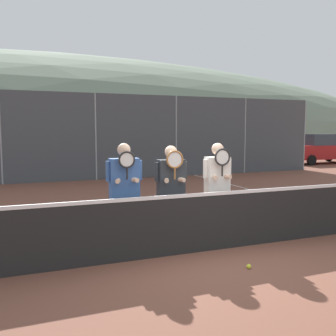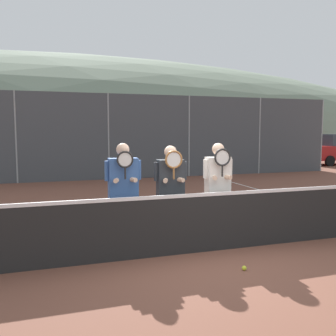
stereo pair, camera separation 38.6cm
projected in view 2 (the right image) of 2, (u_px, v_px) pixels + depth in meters
The scene contains 13 objects.
ground_plane at pixel (203, 252), 6.24m from camera, with size 120.00×120.00×0.00m, color brown.
hill_distant at pixel (64, 144), 55.57m from camera, with size 119.47×66.37×23.23m.
clubhouse_building at pixel (73, 133), 22.07m from camera, with size 16.14×5.50×3.63m.
fence_back at pixel (109, 137), 15.27m from camera, with size 21.21×0.06×3.51m.
tennis_net at pixel (203, 222), 6.18m from camera, with size 11.88×0.09×1.09m.
court_line_right_sideline at pixel (306, 203), 10.43m from camera, with size 0.05×16.00×0.01m, color white.
player_leftmost at pixel (123, 186), 6.35m from camera, with size 0.63×0.34×1.81m.
player_center_left at pixel (171, 185), 6.61m from camera, with size 0.61×0.34×1.75m.
player_center_right at pixel (218, 183), 6.77m from camera, with size 0.57×0.34×1.79m.
car_left_of_center at pixel (72, 154), 17.87m from camera, with size 4.71×2.01×1.72m.
car_center at pixel (175, 152), 19.61m from camera, with size 4.53×2.08×1.70m.
car_right_of_center at pixel (262, 151), 21.01m from camera, with size 4.40×1.95×1.72m.
tennis_ball_on_court at pixel (244, 268), 5.41m from camera, with size 0.07×0.07×0.07m.
Camera 2 is at (-2.43, -5.59, 2.02)m, focal length 40.00 mm.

